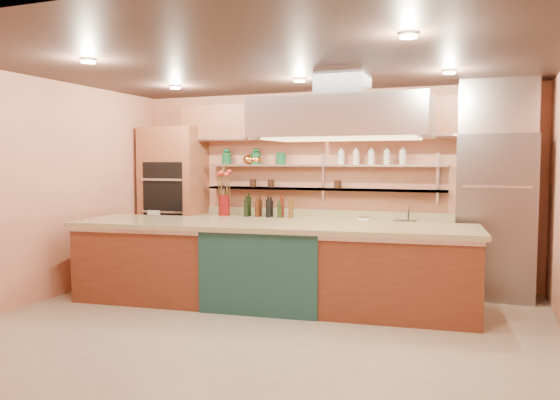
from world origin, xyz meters
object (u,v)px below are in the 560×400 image
at_px(refrigerator, 495,216).
at_px(copper_kettle, 249,160).
at_px(island, 270,264).
at_px(flower_vase, 224,205).
at_px(kitchen_scale, 364,218).
at_px(green_canister, 281,159).

distance_m(refrigerator, copper_kettle, 3.65).
xyz_separation_m(island, flower_vase, (-1.31, 1.41, 0.58)).
relative_size(flower_vase, kitchen_scale, 2.00).
bearing_deg(island, copper_kettle, 115.50).
bearing_deg(refrigerator, flower_vase, 179.85).
height_order(refrigerator, island, refrigerator).
height_order(island, kitchen_scale, kitchen_scale).
xyz_separation_m(island, copper_kettle, (-0.99, 1.63, 1.28)).
xyz_separation_m(refrigerator, island, (-2.58, -1.40, -0.55)).
bearing_deg(refrigerator, kitchen_scale, 179.67).
distance_m(kitchen_scale, green_canister, 1.58).
bearing_deg(copper_kettle, refrigerator, -3.69).
bearing_deg(kitchen_scale, green_canister, 156.28).
relative_size(kitchen_scale, copper_kettle, 0.84).
height_order(island, flower_vase, flower_vase).
distance_m(island, green_canister, 2.14).
height_order(refrigerator, copper_kettle, refrigerator).
bearing_deg(refrigerator, green_canister, 175.67).
xyz_separation_m(flower_vase, green_canister, (0.85, 0.22, 0.72)).
distance_m(refrigerator, flower_vase, 3.89).
bearing_deg(flower_vase, island, -47.15).
bearing_deg(kitchen_scale, refrigerator, -14.63).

